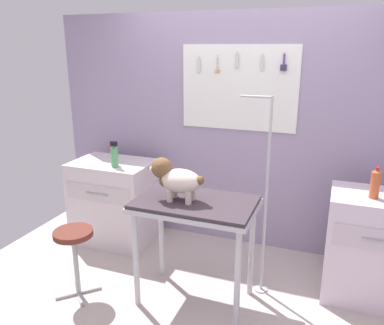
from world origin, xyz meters
TOP-DOWN VIEW (x-y plane):
  - ground at (0.00, 0.00)m, footprint 4.40×4.00m
  - rear_wall_panel at (-0.00, 1.28)m, footprint 4.00×0.11m
  - grooming_table at (-0.08, 0.16)m, footprint 0.92×0.58m
  - grooming_arm at (0.39, 0.47)m, footprint 0.29×0.11m
  - dog at (-0.23, 0.12)m, footprint 0.45×0.20m
  - counter_left at (-1.22, 0.82)m, footprint 0.80×0.58m
  - cabinet_right at (1.21, 0.70)m, footprint 0.68×0.54m
  - stool at (-1.00, -0.13)m, footprint 0.31×0.31m
  - pump_bottle_white at (-1.15, 0.74)m, footprint 0.06×0.06m
  - spray_bottle_tall at (-1.10, 0.68)m, footprint 0.07×0.07m
  - soda_bottle at (1.17, 0.64)m, footprint 0.07×0.07m

SIDE VIEW (x-z plane):
  - ground at x=0.00m, z-range -0.04..0.00m
  - counter_left at x=-1.22m, z-range 0.00..0.86m
  - cabinet_right at x=1.21m, z-range 0.00..0.89m
  - stool at x=-1.00m, z-range 0.18..0.76m
  - grooming_arm at x=0.39m, z-range -0.05..1.58m
  - grooming_table at x=-0.08m, z-range 0.33..1.20m
  - pump_bottle_white at x=-1.15m, z-range 0.85..1.04m
  - spray_bottle_tall at x=-1.10m, z-range 0.84..1.10m
  - soda_bottle at x=1.17m, z-range 0.88..1.12m
  - dog at x=-0.23m, z-range 0.87..1.19m
  - rear_wall_panel at x=0.00m, z-range 0.01..2.31m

